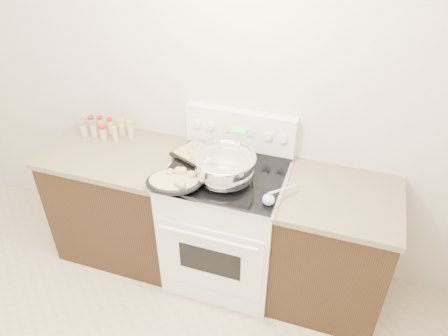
% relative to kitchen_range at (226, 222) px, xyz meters
% --- Properties ---
extents(counter_left, '(0.93, 0.67, 0.92)m').
position_rel_kitchen_range_xyz_m(counter_left, '(-0.83, 0.01, -0.03)').
color(counter_left, black).
rests_on(counter_left, ground).
extents(counter_right, '(0.73, 0.67, 0.92)m').
position_rel_kitchen_range_xyz_m(counter_right, '(0.73, 0.01, -0.03)').
color(counter_right, black).
rests_on(counter_right, ground).
extents(kitchen_range, '(0.78, 0.73, 1.22)m').
position_rel_kitchen_range_xyz_m(kitchen_range, '(0.00, 0.00, 0.00)').
color(kitchen_range, white).
rests_on(kitchen_range, ground).
extents(mixing_bowl, '(0.45, 0.45, 0.23)m').
position_rel_kitchen_range_xyz_m(mixing_bowl, '(0.02, -0.09, 0.54)').
color(mixing_bowl, silver).
rests_on(mixing_bowl, kitchen_range).
extents(roasting_pan, '(0.40, 0.33, 0.12)m').
position_rel_kitchen_range_xyz_m(roasting_pan, '(-0.24, -0.27, 0.50)').
color(roasting_pan, black).
rests_on(roasting_pan, kitchen_range).
extents(baking_sheet, '(0.42, 0.37, 0.06)m').
position_rel_kitchen_range_xyz_m(baking_sheet, '(-0.21, 0.09, 0.47)').
color(baking_sheet, black).
rests_on(baking_sheet, kitchen_range).
extents(wooden_spoon, '(0.11, 0.24, 0.04)m').
position_rel_kitchen_range_xyz_m(wooden_spoon, '(-0.18, -0.12, 0.46)').
color(wooden_spoon, tan).
rests_on(wooden_spoon, kitchen_range).
extents(blue_ladle, '(0.17, 0.22, 0.09)m').
position_rel_kitchen_range_xyz_m(blue_ladle, '(0.34, -0.22, 0.48)').
color(blue_ladle, '#96C7DF').
rests_on(blue_ladle, kitchen_range).
extents(spice_jars, '(0.38, 0.15, 0.13)m').
position_rel_kitchen_range_xyz_m(spice_jars, '(-0.98, 0.16, 0.49)').
color(spice_jars, '#BFB28C').
rests_on(spice_jars, counter_left).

